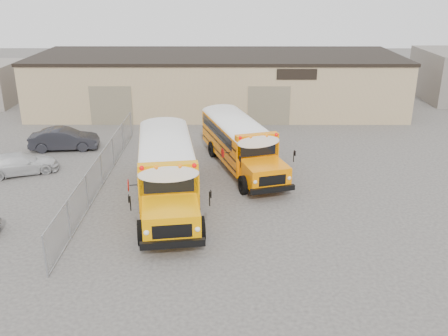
{
  "coord_description": "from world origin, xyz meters",
  "views": [
    {
      "loc": [
        0.69,
        -22.08,
        10.57
      ],
      "look_at": [
        0.63,
        1.45,
        1.6
      ],
      "focal_mm": 40.0,
      "sensor_mm": 36.0,
      "label": 1
    }
  ],
  "objects_px": {
    "car_dark": "(64,139)",
    "school_bus_right": "(213,115)",
    "school_bus_left": "(163,129)",
    "tarp_bundle": "(184,197)",
    "car_white": "(20,164)"
  },
  "relations": [
    {
      "from": "tarp_bundle",
      "to": "car_dark",
      "type": "bearing_deg",
      "value": 131.86
    },
    {
      "from": "car_white",
      "to": "car_dark",
      "type": "distance_m",
      "value": 4.52
    },
    {
      "from": "school_bus_left",
      "to": "tarp_bundle",
      "type": "xyz_separation_m",
      "value": [
        1.88,
        -8.14,
        -0.95
      ]
    },
    {
      "from": "car_white",
      "to": "tarp_bundle",
      "type": "bearing_deg",
      "value": -141.5
    },
    {
      "from": "school_bus_left",
      "to": "car_white",
      "type": "bearing_deg",
      "value": -159.97
    },
    {
      "from": "car_white",
      "to": "school_bus_right",
      "type": "bearing_deg",
      "value": -80.83
    },
    {
      "from": "tarp_bundle",
      "to": "school_bus_right",
      "type": "bearing_deg",
      "value": 84.75
    },
    {
      "from": "school_bus_left",
      "to": "car_dark",
      "type": "relative_size",
      "value": 2.53
    },
    {
      "from": "school_bus_right",
      "to": "car_white",
      "type": "distance_m",
      "value": 13.05
    },
    {
      "from": "car_dark",
      "to": "school_bus_right",
      "type": "bearing_deg",
      "value": -81.47
    },
    {
      "from": "school_bus_left",
      "to": "school_bus_right",
      "type": "xyz_separation_m",
      "value": [
        3.0,
        4.11,
        -0.17
      ]
    },
    {
      "from": "school_bus_left",
      "to": "car_white",
      "type": "relative_size",
      "value": 2.63
    },
    {
      "from": "school_bus_right",
      "to": "car_dark",
      "type": "bearing_deg",
      "value": -164.66
    },
    {
      "from": "school_bus_right",
      "to": "tarp_bundle",
      "type": "xyz_separation_m",
      "value": [
        -1.13,
        -12.25,
        -0.78
      ]
    },
    {
      "from": "school_bus_left",
      "to": "tarp_bundle",
      "type": "height_order",
      "value": "school_bus_left"
    }
  ]
}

